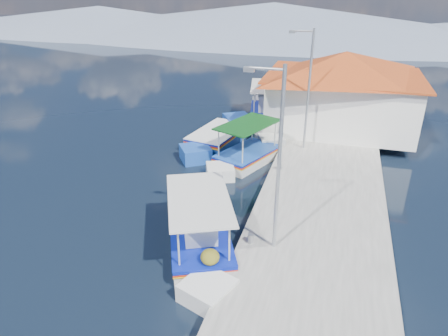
# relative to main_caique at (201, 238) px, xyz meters

# --- Properties ---
(ground) EXTENTS (160.00, 160.00, 0.00)m
(ground) POSITION_rel_main_caique_xyz_m (-2.09, -1.86, -0.44)
(ground) COLOR black
(ground) RESTS_ON ground
(quay) EXTENTS (5.00, 44.00, 0.50)m
(quay) POSITION_rel_main_caique_xyz_m (3.81, 4.14, -0.19)
(quay) COLOR #AFABA3
(quay) RESTS_ON ground
(bollards) EXTENTS (0.20, 17.20, 0.30)m
(bollards) POSITION_rel_main_caique_xyz_m (1.71, 3.39, 0.21)
(bollards) COLOR #A5A8AD
(bollards) RESTS_ON quay
(main_caique) EXTENTS (3.82, 6.27, 2.27)m
(main_caique) POSITION_rel_main_caique_xyz_m (0.00, 0.00, 0.00)
(main_caique) COLOR silver
(main_caique) RESTS_ON ground
(caique_green_canopy) EXTENTS (3.37, 5.76, 2.33)m
(caique_green_canopy) POSITION_rel_main_caique_xyz_m (-0.18, 7.62, -0.09)
(caique_green_canopy) COLOR silver
(caique_green_canopy) RESTS_ON ground
(caique_blue_hull) EXTENTS (2.94, 7.00, 1.27)m
(caique_blue_hull) POSITION_rel_main_caique_xyz_m (-2.34, 9.65, -0.09)
(caique_blue_hull) COLOR #1B49A6
(caique_blue_hull) RESTS_ON ground
(caique_far) EXTENTS (3.00, 7.18, 2.56)m
(caique_far) POSITION_rel_main_caique_xyz_m (-0.49, 14.76, 0.04)
(caique_far) COLOR silver
(caique_far) RESTS_ON ground
(harbor_building) EXTENTS (10.49, 10.49, 4.40)m
(harbor_building) POSITION_rel_main_caique_xyz_m (4.10, 13.14, 2.34)
(harbor_building) COLOR white
(harbor_building) RESTS_ON quay
(lamp_post_near) EXTENTS (1.21, 0.14, 6.00)m
(lamp_post_near) POSITION_rel_main_caique_xyz_m (2.42, 0.14, 3.42)
(lamp_post_near) COLOR #A5A8AD
(lamp_post_near) RESTS_ON quay
(lamp_post_far) EXTENTS (1.21, 0.14, 6.00)m
(lamp_post_far) POSITION_rel_main_caique_xyz_m (2.42, 9.14, 3.42)
(lamp_post_far) COLOR #A5A8AD
(lamp_post_far) RESTS_ON quay
(mountain_ridge) EXTENTS (171.40, 96.00, 5.50)m
(mountain_ridge) POSITION_rel_main_caique_xyz_m (4.45, 54.14, 1.60)
(mountain_ridge) COLOR slate
(mountain_ridge) RESTS_ON ground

